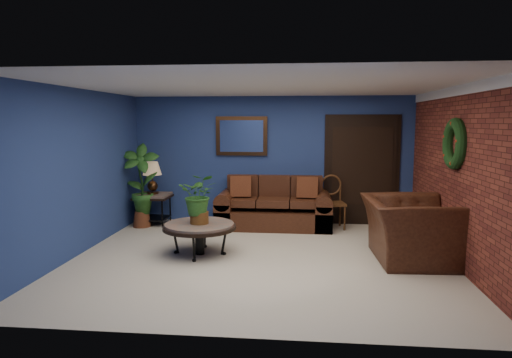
# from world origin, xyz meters

# --- Properties ---
(floor) EXTENTS (5.50, 5.50, 0.00)m
(floor) POSITION_xyz_m (0.00, 0.00, 0.00)
(floor) COLOR beige
(floor) RESTS_ON ground
(wall_back) EXTENTS (5.50, 0.04, 2.50)m
(wall_back) POSITION_xyz_m (0.00, 2.50, 1.25)
(wall_back) COLOR navy
(wall_back) RESTS_ON ground
(wall_left) EXTENTS (0.04, 5.00, 2.50)m
(wall_left) POSITION_xyz_m (-2.75, 0.00, 1.25)
(wall_left) COLOR navy
(wall_left) RESTS_ON ground
(wall_right_brick) EXTENTS (0.04, 5.00, 2.50)m
(wall_right_brick) POSITION_xyz_m (2.75, 0.00, 1.25)
(wall_right_brick) COLOR maroon
(wall_right_brick) RESTS_ON ground
(ceiling) EXTENTS (5.50, 5.00, 0.02)m
(ceiling) POSITION_xyz_m (0.00, 0.00, 2.50)
(ceiling) COLOR silver
(ceiling) RESTS_ON wall_back
(crown_molding) EXTENTS (0.03, 5.00, 0.14)m
(crown_molding) POSITION_xyz_m (2.72, 0.00, 2.43)
(crown_molding) COLOR white
(crown_molding) RESTS_ON wall_right_brick
(wall_mirror) EXTENTS (1.02, 0.06, 0.77)m
(wall_mirror) POSITION_xyz_m (-0.60, 2.46, 1.72)
(wall_mirror) COLOR #482B16
(wall_mirror) RESTS_ON wall_back
(closet_door) EXTENTS (1.44, 0.06, 2.18)m
(closet_door) POSITION_xyz_m (1.75, 2.47, 1.05)
(closet_door) COLOR black
(closet_door) RESTS_ON wall_back
(wreath) EXTENTS (0.16, 0.72, 0.72)m
(wreath) POSITION_xyz_m (2.69, 0.05, 1.70)
(wreath) COLOR black
(wreath) RESTS_ON wall_right_brick
(sofa) EXTENTS (2.16, 0.93, 0.97)m
(sofa) POSITION_xyz_m (0.07, 2.08, 0.32)
(sofa) COLOR #4B2715
(sofa) RESTS_ON ground
(coffee_table) EXTENTS (1.11, 1.11, 0.48)m
(coffee_table) POSITION_xyz_m (-0.94, 0.13, 0.42)
(coffee_table) COLOR #56514C
(coffee_table) RESTS_ON ground
(end_table) EXTENTS (0.66, 0.66, 0.60)m
(end_table) POSITION_xyz_m (-2.30, 2.05, 0.46)
(end_table) COLOR #56514C
(end_table) RESTS_ON ground
(table_lamp) EXTENTS (0.36, 0.36, 0.61)m
(table_lamp) POSITION_xyz_m (-2.30, 2.05, 1.00)
(table_lamp) COLOR #482B16
(table_lamp) RESTS_ON end_table
(side_chair) EXTENTS (0.49, 0.49, 1.00)m
(side_chair) POSITION_xyz_m (1.17, 2.12, 0.57)
(side_chair) COLOR #512E17
(side_chair) RESTS_ON ground
(armchair) EXTENTS (1.27, 1.44, 0.90)m
(armchair) POSITION_xyz_m (2.15, 0.14, 0.45)
(armchair) COLOR #4B2715
(armchair) RESTS_ON ground
(coffee_plant) EXTENTS (0.59, 0.52, 0.76)m
(coffee_plant) POSITION_xyz_m (-0.94, 0.13, 0.89)
(coffee_plant) COLOR brown
(coffee_plant) RESTS_ON coffee_table
(floor_plant) EXTENTS (0.34, 0.28, 0.74)m
(floor_plant) POSITION_xyz_m (2.35, 0.79, 0.37)
(floor_plant) COLOR brown
(floor_plant) RESTS_ON ground
(tall_plant) EXTENTS (0.77, 0.57, 1.59)m
(tall_plant) POSITION_xyz_m (-2.45, 1.81, 0.87)
(tall_plant) COLOR brown
(tall_plant) RESTS_ON ground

